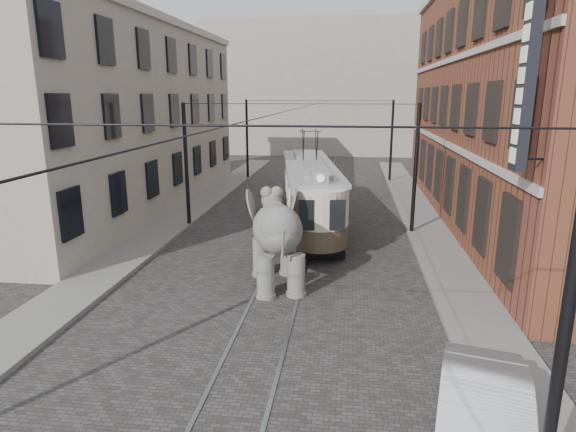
# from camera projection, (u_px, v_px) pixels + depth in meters

# --- Properties ---
(ground) EXTENTS (120.00, 120.00, 0.00)m
(ground) POSITION_uv_depth(u_px,v_px,m) (284.00, 274.00, 17.59)
(ground) COLOR #44413F
(tram_rails) EXTENTS (1.54, 80.00, 0.02)m
(tram_rails) POSITION_uv_depth(u_px,v_px,m) (284.00, 274.00, 17.59)
(tram_rails) COLOR slate
(tram_rails) RESTS_ON ground
(sidewalk_right) EXTENTS (2.00, 60.00, 0.15)m
(sidewalk_right) POSITION_uv_depth(u_px,v_px,m) (455.00, 280.00, 16.83)
(sidewalk_right) COLOR slate
(sidewalk_right) RESTS_ON ground
(sidewalk_left) EXTENTS (2.00, 60.00, 0.15)m
(sidewalk_left) POSITION_uv_depth(u_px,v_px,m) (115.00, 265.00, 18.38)
(sidewalk_left) COLOR slate
(sidewalk_left) RESTS_ON ground
(brick_building) EXTENTS (8.00, 26.00, 12.00)m
(brick_building) POSITION_uv_depth(u_px,v_px,m) (534.00, 102.00, 23.42)
(brick_building) COLOR brown
(brick_building) RESTS_ON ground
(stucco_building) EXTENTS (7.00, 24.00, 10.00)m
(stucco_building) POSITION_uv_depth(u_px,v_px,m) (116.00, 119.00, 27.36)
(stucco_building) COLOR gray
(stucco_building) RESTS_ON ground
(distant_block) EXTENTS (28.00, 10.00, 14.00)m
(distant_block) POSITION_uv_depth(u_px,v_px,m) (332.00, 89.00, 54.36)
(distant_block) COLOR gray
(distant_block) RESTS_ON ground
(catenary) EXTENTS (11.00, 30.20, 6.00)m
(catenary) POSITION_uv_depth(u_px,v_px,m) (295.00, 172.00, 21.69)
(catenary) COLOR black
(catenary) RESTS_ON ground
(tram) EXTENTS (4.25, 12.02, 4.68)m
(tram) POSITION_uv_depth(u_px,v_px,m) (310.00, 178.00, 24.09)
(tram) COLOR beige
(tram) RESTS_ON ground
(elephant) EXTENTS (4.00, 5.62, 3.11)m
(elephant) POSITION_uv_depth(u_px,v_px,m) (277.00, 241.00, 16.28)
(elephant) COLOR slate
(elephant) RESTS_ON ground
(parked_car) EXTENTS (2.53, 4.68, 1.46)m
(parked_car) POSITION_uv_depth(u_px,v_px,m) (483.00, 422.00, 8.55)
(parked_car) COLOR silver
(parked_car) RESTS_ON ground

